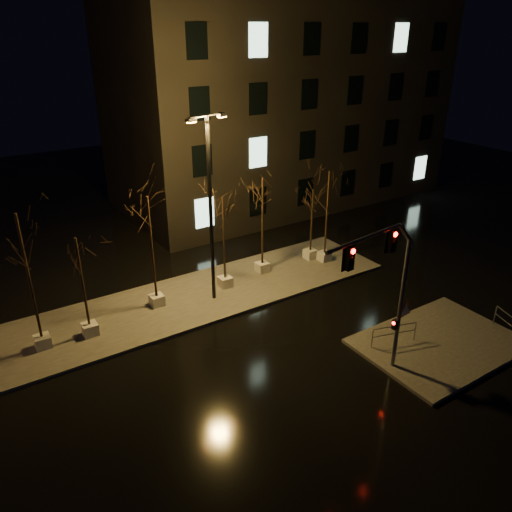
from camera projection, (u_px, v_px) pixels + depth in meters
ground at (254, 360)px, 21.09m from camera, size 90.00×90.00×0.00m
median at (191, 299)px, 25.63m from camera, size 22.00×5.00×0.15m
sidewalk_corner at (439, 343)px, 22.09m from camera, size 7.00×5.00×0.15m
building at (280, 102)px, 38.56m from camera, size 25.00×12.00×15.00m
tree_0 at (22, 246)px, 19.69m from camera, size 1.80×1.80×6.35m
tree_1 at (79, 261)px, 21.05m from camera, size 1.80×1.80×4.86m
tree_2 at (149, 222)px, 23.11m from camera, size 1.80×1.80×5.85m
tree_3 at (223, 218)px, 25.12m from camera, size 1.80×1.80×5.15m
tree_4 at (263, 200)px, 26.59m from camera, size 1.80×1.80×5.60m
tree_5 at (312, 205)px, 28.59m from camera, size 1.80×1.80×4.40m
tree_6 at (328, 192)px, 27.93m from camera, size 1.80×1.80×5.58m
traffic_signal_mast at (388, 282)px, 18.17m from camera, size 5.26×0.68×6.44m
streetlight_main at (210, 199)px, 23.41m from camera, size 2.28×0.83×9.19m
guard_rail_a at (394, 332)px, 21.68m from camera, size 2.06×0.65×0.93m
guard_rail_b at (510, 323)px, 22.25m from camera, size 0.71×1.94×0.97m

